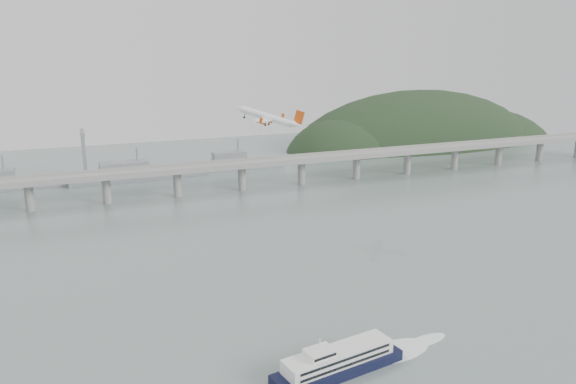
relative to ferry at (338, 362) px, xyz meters
name	(u,v)px	position (x,y,z in m)	size (l,w,h in m)	color
ground	(334,300)	(24.13, 51.19, -4.10)	(900.00, 900.00, 0.00)	slate
bridge	(215,170)	(22.98, 251.19, 13.54)	(800.00, 22.00, 23.90)	gray
headland	(426,158)	(309.31, 382.94, -23.45)	(365.00, 155.00, 156.00)	black
ferry	(338,362)	(0.00, 0.00, 0.00)	(79.93, 23.24, 15.13)	black
airliner	(269,117)	(21.94, 128.30, 67.75)	(32.83, 31.08, 12.55)	white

